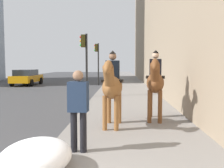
# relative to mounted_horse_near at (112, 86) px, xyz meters

# --- Properties ---
(mounted_horse_near) EXTENTS (2.15, 0.68, 2.22)m
(mounted_horse_near) POSITION_rel_mounted_horse_near_xyz_m (0.00, 0.00, 0.00)
(mounted_horse_near) COLOR brown
(mounted_horse_near) RESTS_ON sidewalk_slab
(mounted_horse_far) EXTENTS (2.15, 0.78, 2.28)m
(mounted_horse_far) POSITION_rel_mounted_horse_near_xyz_m (0.94, -1.36, 0.06)
(mounted_horse_far) COLOR brown
(mounted_horse_far) RESTS_ON sidewalk_slab
(pedestrian_greeting) EXTENTS (0.30, 0.42, 1.70)m
(pedestrian_greeting) POSITION_rel_mounted_horse_near_xyz_m (-2.14, 0.62, -0.23)
(pedestrian_greeting) COLOR black
(pedestrian_greeting) RESTS_ON sidewalk_slab
(car_near_lane) EXTENTS (4.44, 1.95, 1.44)m
(car_near_lane) POSITION_rel_mounted_horse_near_xyz_m (15.96, 8.39, -0.56)
(car_near_lane) COLOR orange
(car_near_lane) RESTS_ON ground
(traffic_light_near_curb) EXTENTS (0.20, 0.44, 3.63)m
(traffic_light_near_curb) POSITION_rel_mounted_horse_near_xyz_m (7.06, 1.76, 1.12)
(traffic_light_near_curb) COLOR black
(traffic_light_near_curb) RESTS_ON ground
(traffic_light_far_curb) EXTENTS (0.20, 0.44, 3.82)m
(traffic_light_far_curb) POSITION_rel_mounted_horse_near_xyz_m (16.05, 1.89, 1.23)
(traffic_light_far_curb) COLOR black
(traffic_light_far_curb) RESTS_ON ground
(snow_pile_near) EXTENTS (1.55, 1.19, 0.54)m
(snow_pile_near) POSITION_rel_mounted_horse_near_xyz_m (-3.17, 1.18, -0.94)
(snow_pile_near) COLOR white
(snow_pile_near) RESTS_ON sidewalk_slab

